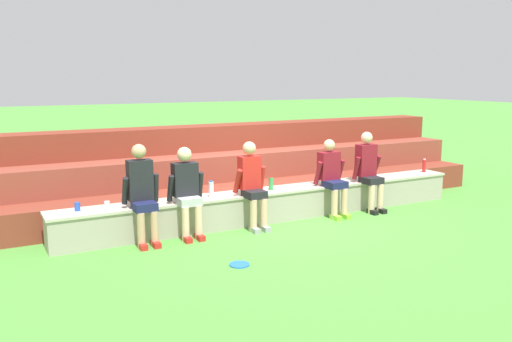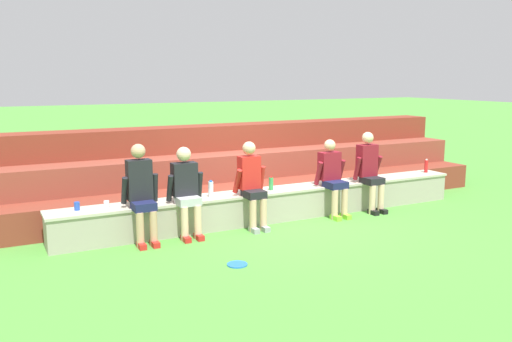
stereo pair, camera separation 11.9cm
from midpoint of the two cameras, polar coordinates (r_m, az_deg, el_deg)
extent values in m
plane|color=#4C9338|center=(8.94, 2.54, -5.54)|extent=(80.00, 80.00, 0.00)
cube|color=#A8A08E|center=(9.08, 1.74, -3.59)|extent=(7.37, 0.50, 0.52)
cube|color=#BCB39F|center=(9.03, 1.75, -2.08)|extent=(7.41, 0.54, 0.04)
cube|color=brown|center=(9.72, -0.43, -2.76)|extent=(10.07, 0.64, 0.49)
cube|color=brown|center=(10.23, -2.10, -0.73)|extent=(10.07, 0.64, 0.97)
cube|color=maroon|center=(10.76, -3.61, 1.12)|extent=(10.07, 0.64, 1.46)
cylinder|color=tan|center=(7.75, -12.64, -6.26)|extent=(0.11, 0.11, 0.52)
cylinder|color=tan|center=(7.80, -11.25, -6.10)|extent=(0.11, 0.11, 0.52)
cube|color=red|center=(7.77, -12.50, -7.88)|extent=(0.10, 0.22, 0.08)
cube|color=red|center=(7.82, -11.11, -7.71)|extent=(0.10, 0.22, 0.08)
cube|color=#191E47|center=(7.81, -12.30, -3.72)|extent=(0.32, 0.32, 0.12)
cube|color=black|center=(7.91, -12.76, -0.96)|extent=(0.35, 0.20, 0.59)
sphere|color=tan|center=(7.84, -12.88, 2.07)|extent=(0.21, 0.21, 0.21)
cylinder|color=black|center=(7.87, -14.28, -2.08)|extent=(0.08, 0.22, 0.42)
cylinder|color=black|center=(7.98, -11.11, -1.78)|extent=(0.08, 0.14, 0.43)
cylinder|color=beige|center=(7.95, -7.98, -5.67)|extent=(0.11, 0.11, 0.52)
cylinder|color=beige|center=(8.02, -6.59, -5.50)|extent=(0.11, 0.11, 0.52)
cube|color=red|center=(7.98, -7.84, -7.25)|extent=(0.10, 0.22, 0.08)
cube|color=red|center=(8.05, -6.46, -7.07)|extent=(0.10, 0.22, 0.08)
cube|color=#B2B2B7|center=(8.02, -7.65, -3.21)|extent=(0.34, 0.30, 0.12)
cube|color=black|center=(8.09, -8.05, -0.89)|extent=(0.37, 0.20, 0.50)
sphere|color=beige|center=(8.03, -8.12, 1.79)|extent=(0.22, 0.22, 0.22)
cylinder|color=black|center=(8.02, -9.58, -1.85)|extent=(0.08, 0.21, 0.42)
cylinder|color=black|center=(8.17, -6.42, -1.54)|extent=(0.08, 0.17, 0.43)
cylinder|color=#DBAD89|center=(8.33, -0.68, -4.84)|extent=(0.11, 0.11, 0.52)
cylinder|color=#DBAD89|center=(8.42, 0.44, -4.69)|extent=(0.11, 0.11, 0.52)
cube|color=#99999E|center=(8.36, -0.55, -6.35)|extent=(0.10, 0.22, 0.08)
cube|color=#99999E|center=(8.44, 0.57, -6.19)|extent=(0.10, 0.22, 0.08)
cube|color=black|center=(8.43, -0.60, -2.47)|extent=(0.30, 0.36, 0.12)
cube|color=red|center=(8.51, -1.13, -0.15)|extent=(0.34, 0.20, 0.53)
sphere|color=#DBAD89|center=(8.45, -1.14, 2.46)|extent=(0.21, 0.21, 0.21)
cylinder|color=red|center=(8.42, -2.38, -1.09)|extent=(0.08, 0.25, 0.42)
cylinder|color=red|center=(8.62, 0.23, -0.83)|extent=(0.08, 0.17, 0.43)
cylinder|color=#DBAD89|center=(9.16, 8.04, -3.57)|extent=(0.11, 0.11, 0.52)
cylinder|color=#DBAD89|center=(9.28, 9.06, -3.42)|extent=(0.11, 0.11, 0.52)
cube|color=#8CD833|center=(9.18, 8.15, -4.95)|extent=(0.10, 0.22, 0.08)
cube|color=#8CD833|center=(9.30, 9.17, -4.78)|extent=(0.10, 0.22, 0.08)
cube|color=#191E47|center=(9.26, 8.09, -1.43)|extent=(0.33, 0.34, 0.12)
cube|color=maroon|center=(9.36, 7.44, 0.57)|extent=(0.37, 0.20, 0.49)
sphere|color=#DBAD89|center=(9.30, 7.49, 2.77)|extent=(0.20, 0.20, 0.20)
cylinder|color=maroon|center=(9.23, 6.31, -0.23)|extent=(0.08, 0.21, 0.42)
cylinder|color=maroon|center=(9.50, 8.66, 0.01)|extent=(0.08, 0.21, 0.42)
cylinder|color=beige|center=(9.64, 11.93, -3.00)|extent=(0.11, 0.11, 0.52)
cylinder|color=beige|center=(9.76, 12.81, -2.86)|extent=(0.11, 0.11, 0.52)
cube|color=black|center=(9.66, 12.04, -4.31)|extent=(0.10, 0.22, 0.08)
cube|color=black|center=(9.79, 12.92, -4.16)|extent=(0.10, 0.22, 0.08)
cube|color=black|center=(9.74, 11.91, -0.97)|extent=(0.32, 0.34, 0.12)
cube|color=maroon|center=(9.81, 11.36, 1.15)|extent=(0.36, 0.20, 0.57)
sphere|color=beige|center=(9.75, 11.45, 3.53)|extent=(0.21, 0.21, 0.21)
cylinder|color=maroon|center=(9.67, 10.36, 0.29)|extent=(0.08, 0.18, 0.43)
cylinder|color=maroon|center=(9.96, 12.42, 0.49)|extent=(0.08, 0.23, 0.42)
cylinder|color=silver|center=(8.43, -5.23, -2.00)|extent=(0.08, 0.08, 0.25)
cylinder|color=blue|center=(8.40, -5.25, -1.10)|extent=(0.05, 0.05, 0.02)
cylinder|color=green|center=(8.93, 1.23, -1.38)|extent=(0.07, 0.07, 0.21)
cylinder|color=red|center=(8.91, 1.23, -0.64)|extent=(0.04, 0.04, 0.02)
cylinder|color=red|center=(11.11, 17.29, 0.52)|extent=(0.07, 0.07, 0.25)
cylinder|color=white|center=(11.09, 17.32, 1.21)|extent=(0.04, 0.04, 0.02)
cylinder|color=blue|center=(8.00, -19.01, -3.64)|extent=(0.08, 0.08, 0.12)
cylinder|color=white|center=(8.01, -16.09, -3.51)|extent=(0.08, 0.08, 0.11)
cylinder|color=blue|center=(6.99, -2.28, -9.99)|extent=(0.27, 0.27, 0.02)
camera|label=1|loc=(0.06, -90.39, -0.07)|focal=37.32mm
camera|label=2|loc=(0.06, 89.61, 0.07)|focal=37.32mm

